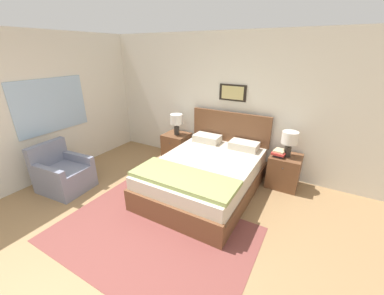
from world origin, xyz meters
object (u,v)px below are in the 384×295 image
at_px(table_lamp_near_window, 176,121).
at_px(nightstand_near_window, 177,146).
at_px(bed, 206,174).
at_px(nightstand_by_door, 284,171).
at_px(armchair, 63,174).
at_px(table_lamp_by_door, 290,140).

bearing_deg(table_lamp_near_window, nightstand_near_window, 149.99).
bearing_deg(table_lamp_near_window, bed, -36.21).
relative_size(bed, nightstand_by_door, 3.75).
bearing_deg(nightstand_near_window, nightstand_by_door, 0.00).
height_order(armchair, table_lamp_near_window, table_lamp_near_window).
bearing_deg(table_lamp_near_window, table_lamp_by_door, 0.00).
xyz_separation_m(table_lamp_near_window, table_lamp_by_door, (2.26, 0.00, 0.00)).
bearing_deg(nightstand_by_door, table_lamp_near_window, -179.71).
bearing_deg(nightstand_by_door, bed, -143.90).
relative_size(nightstand_by_door, table_lamp_by_door, 1.31).
height_order(nightstand_by_door, table_lamp_by_door, table_lamp_by_door).
bearing_deg(armchair, nightstand_near_window, 147.77).
relative_size(armchair, nightstand_near_window, 1.44).
bearing_deg(bed, armchair, -151.32).
bearing_deg(bed, nightstand_near_window, 143.90).
height_order(table_lamp_near_window, table_lamp_by_door, same).
xyz_separation_m(bed, nightstand_by_door, (1.14, 0.83, -0.02)).
distance_m(nightstand_by_door, table_lamp_by_door, 0.60).
bearing_deg(armchair, table_lamp_near_window, 147.19).
bearing_deg(table_lamp_near_window, nightstand_by_door, 0.29).
xyz_separation_m(armchair, table_lamp_near_window, (1.06, 2.00, 0.61)).
bearing_deg(nightstand_by_door, armchair, -148.63).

